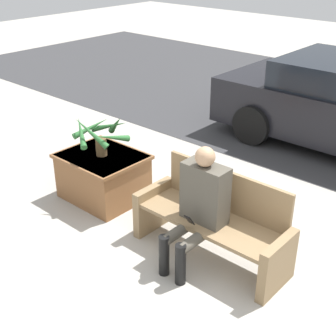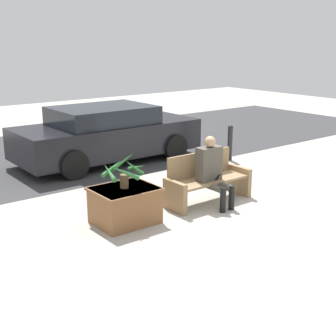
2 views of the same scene
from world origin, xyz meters
TOP-DOWN VIEW (x-y plane):
  - ground_plane at (0.00, 0.00)m, footprint 30.00×30.00m
  - road_surface at (0.00, 5.37)m, footprint 20.00×6.00m
  - bench at (-0.22, 0.29)m, footprint 1.63×0.56m
  - person_seated at (-0.27, 0.11)m, footprint 0.46×0.64m
  - planter_box at (-1.93, 0.32)m, footprint 0.98×0.82m
  - potted_plant at (-1.93, 0.33)m, footprint 0.64×0.69m
  - parked_car at (-0.15, 3.88)m, footprint 4.32×1.98m
  - bollard_post at (2.22, 2.15)m, footprint 0.13×0.13m

SIDE VIEW (x-z plane):
  - ground_plane at x=0.00m, z-range 0.00..0.00m
  - road_surface at x=0.00m, z-range 0.00..0.01m
  - planter_box at x=-1.93m, z-range 0.02..0.60m
  - bench at x=-0.22m, z-range -0.04..0.83m
  - bollard_post at x=2.22m, z-range 0.02..0.88m
  - person_seated at x=-0.27m, z-range 0.05..1.27m
  - parked_car at x=-0.15m, z-range 0.00..1.33m
  - potted_plant at x=-1.93m, z-range 0.59..1.13m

